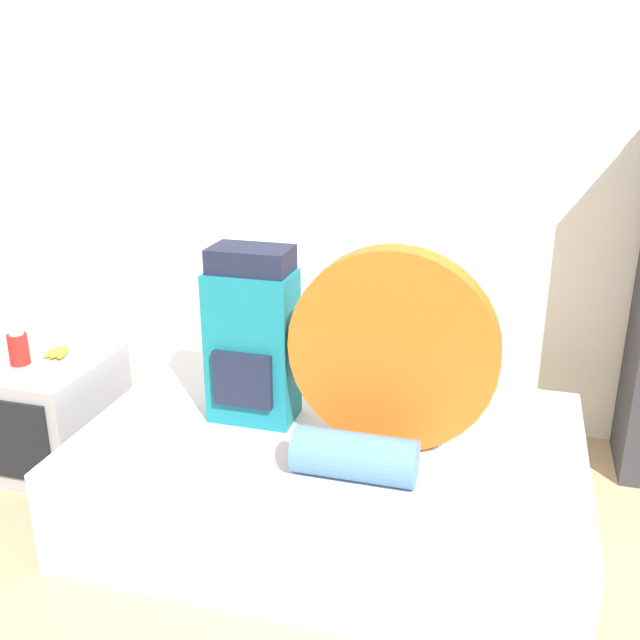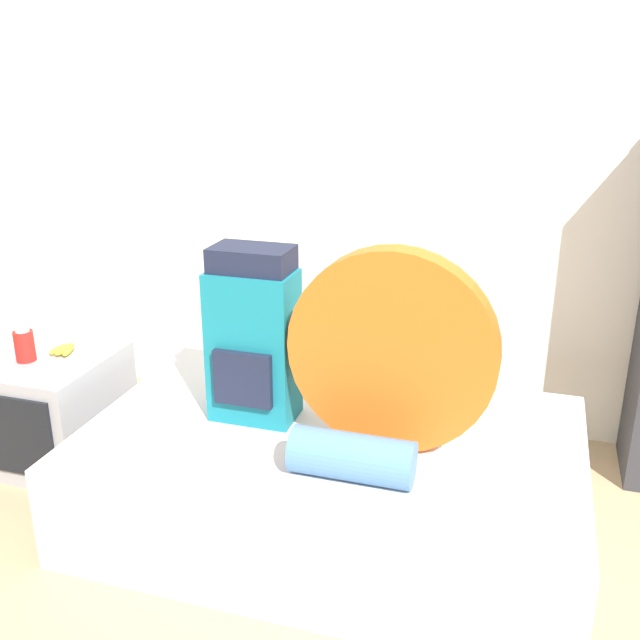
# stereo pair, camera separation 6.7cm
# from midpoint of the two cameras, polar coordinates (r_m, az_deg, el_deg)

# --- Properties ---
(wall_back) EXTENTS (8.00, 0.05, 2.60)m
(wall_back) POSITION_cam_midpoint_polar(r_m,az_deg,el_deg) (3.47, 7.81, 12.24)
(wall_back) COLOR silver
(wall_back) RESTS_ON ground_plane
(bed) EXTENTS (1.88, 1.19, 0.41)m
(bed) POSITION_cam_midpoint_polar(r_m,az_deg,el_deg) (2.89, 1.62, -12.41)
(bed) COLOR silver
(bed) RESTS_ON ground_plane
(backpack) EXTENTS (0.33, 0.24, 0.70)m
(backpack) POSITION_cam_midpoint_polar(r_m,az_deg,el_deg) (2.77, -4.68, -1.41)
(backpack) COLOR #14707F
(backpack) RESTS_ON bed
(tent_bag) EXTENTS (0.75, 0.11, 0.75)m
(tent_bag) POSITION_cam_midpoint_polar(r_m,az_deg,el_deg) (2.54, 6.54, -2.48)
(tent_bag) COLOR #E05B19
(tent_bag) RESTS_ON bed
(sleeping_roll) EXTENTS (0.42, 0.16, 0.16)m
(sleeping_roll) POSITION_cam_midpoint_polar(r_m,az_deg,el_deg) (2.46, 3.37, -10.87)
(sleeping_roll) COLOR teal
(sleeping_roll) RESTS_ON bed
(television) EXTENTS (0.50, 0.60, 0.50)m
(television) POSITION_cam_midpoint_polar(r_m,az_deg,el_deg) (3.52, -19.85, -6.64)
(television) COLOR #939399
(television) RESTS_ON ground_plane
(canister) EXTENTS (0.09, 0.09, 0.15)m
(canister) POSITION_cam_midpoint_polar(r_m,az_deg,el_deg) (3.40, -22.05, -1.88)
(canister) COLOR red
(canister) RESTS_ON television
(banana_bunch) EXTENTS (0.11, 0.14, 0.03)m
(banana_bunch) POSITION_cam_midpoint_polar(r_m,az_deg,el_deg) (3.45, -19.21, -2.23)
(banana_bunch) COLOR yellow
(banana_bunch) RESTS_ON television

